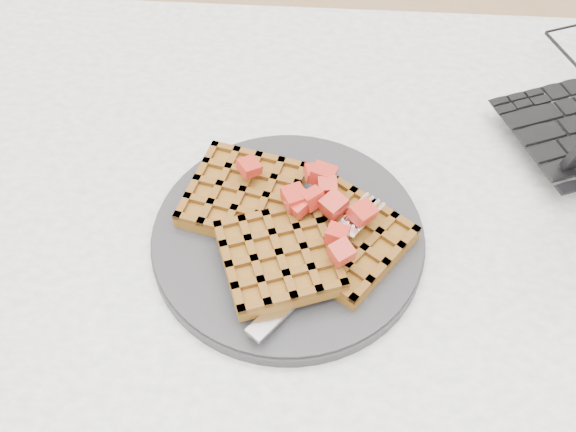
{
  "coord_description": "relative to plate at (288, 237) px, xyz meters",
  "views": [
    {
      "loc": [
        -0.05,
        -0.32,
        1.24
      ],
      "look_at": [
        -0.07,
        0.03,
        0.79
      ],
      "focal_mm": 40.0,
      "sensor_mm": 36.0,
      "label": 1
    }
  ],
  "objects": [
    {
      "name": "strawberry_pile",
      "position": [
        -0.0,
        0.0,
        0.05
      ],
      "size": [
        0.15,
        0.15,
        0.02
      ],
      "primitive_type": null,
      "color": "#8D0700",
      "rests_on": "waffles"
    },
    {
      "name": "fork",
      "position": [
        0.04,
        -0.04,
        0.02
      ],
      "size": [
        0.13,
        0.16,
        0.02
      ],
      "primitive_type": null,
      "rotation": [
        0.0,
        0.0,
        -0.63
      ],
      "color": "silver",
      "rests_on": "plate"
    },
    {
      "name": "waffles",
      "position": [
        0.0,
        -0.0,
        0.02
      ],
      "size": [
        0.23,
        0.2,
        0.03
      ],
      "color": "brown",
      "rests_on": "plate"
    },
    {
      "name": "table",
      "position": [
        0.07,
        -0.03,
        -0.12
      ],
      "size": [
        1.2,
        0.8,
        0.75
      ],
      "color": "silver",
      "rests_on": "ground"
    },
    {
      "name": "plate",
      "position": [
        0.0,
        0.0,
        0.0
      ],
      "size": [
        0.25,
        0.25,
        0.02
      ],
      "primitive_type": "cylinder",
      "color": "black",
      "rests_on": "table"
    }
  ]
}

